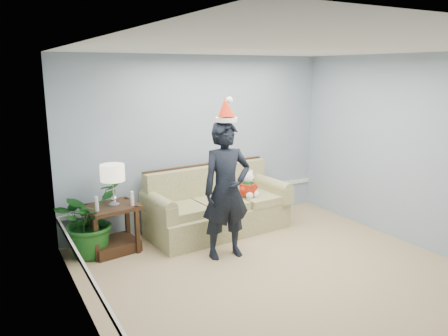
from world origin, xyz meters
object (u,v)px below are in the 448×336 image
at_px(table_lamp, 113,175).
at_px(teddy_bear, 248,187).
at_px(sofa, 216,209).
at_px(houseplant, 89,219).
at_px(man, 226,191).
at_px(side_table, 113,234).

height_order(table_lamp, teddy_bear, table_lamp).
bearing_deg(sofa, houseplant, 174.49).
bearing_deg(man, sofa, 74.91).
bearing_deg(teddy_bear, side_table, 164.84).
xyz_separation_m(houseplant, teddy_bear, (2.40, -0.22, 0.17)).
xyz_separation_m(table_lamp, teddy_bear, (2.07, -0.12, -0.43)).
xyz_separation_m(sofa, man, (-0.33, -0.89, 0.56)).
height_order(houseplant, teddy_bear, houseplant).
distance_m(houseplant, teddy_bear, 2.42).
bearing_deg(table_lamp, teddy_bear, -3.35).
relative_size(table_lamp, man, 0.31).
height_order(table_lamp, houseplant, table_lamp).
bearing_deg(sofa, side_table, 175.84).
bearing_deg(teddy_bear, houseplant, 164.35).
xyz_separation_m(sofa, houseplant, (-1.93, 0.04, 0.15)).
bearing_deg(teddy_bear, table_lamp, 166.14).
xyz_separation_m(man, teddy_bear, (0.81, 0.72, -0.24)).
distance_m(side_table, man, 1.71).
distance_m(side_table, houseplant, 0.39).
height_order(man, teddy_bear, man).
distance_m(side_table, teddy_bear, 2.15).
bearing_deg(man, table_lamp, 151.75).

